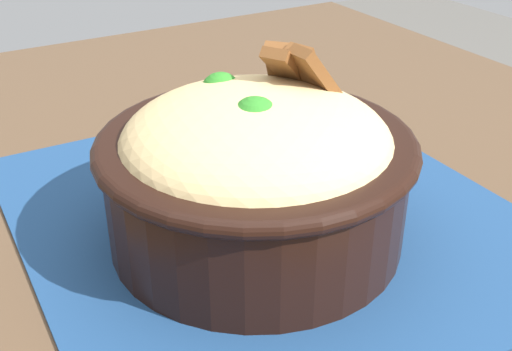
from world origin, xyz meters
TOP-DOWN VIEW (x-y plane):
  - table at (0.00, 0.00)m, footprint 1.05×0.83m
  - placemat at (0.01, 0.02)m, footprint 0.40×0.36m
  - bowl at (-0.01, 0.04)m, footprint 0.25×0.25m
  - fork at (0.12, 0.05)m, footprint 0.02×0.13m

SIDE VIEW (x-z plane):
  - table at x=0.00m, z-range 0.29..1.06m
  - placemat at x=0.01m, z-range 0.77..0.77m
  - fork at x=0.12m, z-range 0.77..0.78m
  - bowl at x=-0.01m, z-range 0.76..0.90m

